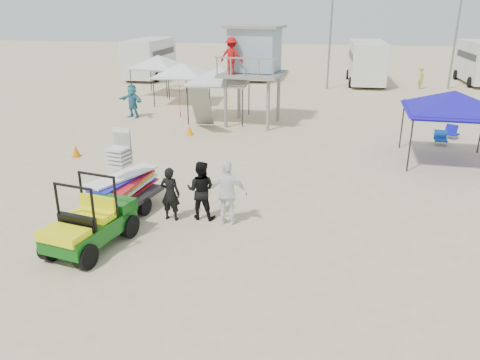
% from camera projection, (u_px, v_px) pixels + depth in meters
% --- Properties ---
extents(ground, '(140.00, 140.00, 0.00)m').
position_uv_depth(ground, '(197.00, 275.00, 10.91)').
color(ground, beige).
rests_on(ground, ground).
extents(utility_cart, '(1.70, 2.65, 1.86)m').
position_uv_depth(utility_cart, '(88.00, 218.00, 11.83)').
color(utility_cart, '#0C5210').
rests_on(utility_cart, ground).
extents(surf_trailer, '(1.83, 2.76, 2.25)m').
position_uv_depth(surf_trailer, '(124.00, 183.00, 13.97)').
color(surf_trailer, black).
rests_on(surf_trailer, ground).
extents(man_left, '(0.62, 0.44, 1.61)m').
position_uv_depth(man_left, '(170.00, 194.00, 13.49)').
color(man_left, black).
rests_on(man_left, ground).
extents(man_mid, '(0.88, 0.70, 1.76)m').
position_uv_depth(man_mid, '(201.00, 190.00, 13.56)').
color(man_mid, black).
rests_on(man_mid, ground).
extents(man_right, '(1.12, 0.51, 1.88)m').
position_uv_depth(man_right, '(228.00, 193.00, 13.17)').
color(man_right, white).
rests_on(man_right, ground).
extents(lifeguard_tower, '(3.42, 3.42, 4.85)m').
position_uv_depth(lifeguard_tower, '(252.00, 53.00, 23.69)').
color(lifeguard_tower, gray).
rests_on(lifeguard_tower, ground).
extents(canopy_blue, '(3.52, 3.52, 3.25)m').
position_uv_depth(canopy_blue, '(455.00, 94.00, 17.92)').
color(canopy_blue, black).
rests_on(canopy_blue, ground).
extents(canopy_white_a, '(3.15, 3.15, 3.25)m').
position_uv_depth(canopy_white_a, '(219.00, 69.00, 24.85)').
color(canopy_white_a, black).
rests_on(canopy_white_a, ground).
extents(canopy_white_b, '(3.33, 3.33, 3.13)m').
position_uv_depth(canopy_white_b, '(158.00, 57.00, 31.88)').
color(canopy_white_b, black).
rests_on(canopy_white_b, ground).
extents(canopy_white_c, '(3.22, 3.22, 2.95)m').
position_uv_depth(canopy_white_c, '(182.00, 65.00, 29.27)').
color(canopy_white_c, black).
rests_on(canopy_white_c, ground).
extents(umbrella_a, '(2.69, 2.71, 1.87)m').
position_uv_depth(umbrella_a, '(179.00, 101.00, 25.95)').
color(umbrella_a, '#AA1227').
rests_on(umbrella_a, ground).
extents(umbrella_b, '(2.33, 2.35, 1.59)m').
position_uv_depth(umbrella_b, '(229.00, 94.00, 28.63)').
color(umbrella_b, yellow).
rests_on(umbrella_b, ground).
extents(cone_near, '(0.34, 0.34, 0.50)m').
position_uv_depth(cone_near, '(190.00, 130.00, 22.63)').
color(cone_near, orange).
rests_on(cone_near, ground).
extents(cone_far, '(0.34, 0.34, 0.50)m').
position_uv_depth(cone_far, '(76.00, 151.00, 19.36)').
color(cone_far, orange).
rests_on(cone_far, ground).
extents(beach_chair_a, '(0.69, 0.75, 0.64)m').
position_uv_depth(beach_chair_a, '(206.00, 108.00, 27.15)').
color(beach_chair_a, '#0F16A9').
rests_on(beach_chair_a, ground).
extents(beach_chair_b, '(0.61, 0.65, 0.64)m').
position_uv_depth(beach_chair_b, '(441.00, 138.00, 21.07)').
color(beach_chair_b, '#0F41A5').
rests_on(beach_chair_b, ground).
extents(beach_chair_c, '(0.73, 0.83, 0.64)m').
position_uv_depth(beach_chair_c, '(452.00, 132.00, 22.08)').
color(beach_chair_c, '#1013AF').
rests_on(beach_chair_c, ground).
extents(rv_far_left, '(2.64, 6.80, 3.25)m').
position_uv_depth(rv_far_left, '(150.00, 57.00, 39.88)').
color(rv_far_left, silver).
rests_on(rv_far_left, ground).
extents(rv_mid_left, '(2.65, 6.50, 3.25)m').
position_uv_depth(rv_mid_left, '(257.00, 57.00, 39.82)').
color(rv_mid_left, silver).
rests_on(rv_mid_left, ground).
extents(rv_mid_right, '(2.64, 7.00, 3.25)m').
position_uv_depth(rv_mid_right, '(367.00, 61.00, 36.99)').
color(rv_mid_right, silver).
rests_on(rv_mid_right, ground).
extents(light_pole_left, '(0.14, 0.14, 8.00)m').
position_uv_depth(light_pole_left, '(330.00, 33.00, 33.93)').
color(light_pole_left, slate).
rests_on(light_pole_left, ground).
extents(light_pole_right, '(0.14, 0.14, 8.00)m').
position_uv_depth(light_pole_right, '(456.00, 33.00, 33.87)').
color(light_pole_right, slate).
rests_on(light_pole_right, ground).
extents(distant_beachgoers, '(19.30, 16.94, 1.85)m').
position_uv_depth(distant_beachgoers, '(267.00, 104.00, 25.26)').
color(distant_beachgoers, '#B83437').
rests_on(distant_beachgoers, ground).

